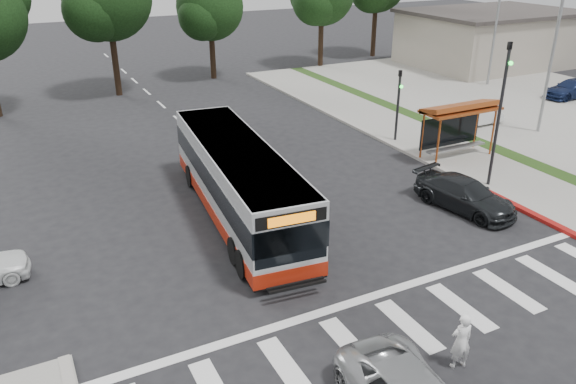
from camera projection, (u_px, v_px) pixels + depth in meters
ground at (323, 249)px, 20.50m from camera, size 140.00×140.00×0.00m
sidewalk_east at (421, 139)px, 31.52m from camera, size 4.00×40.00×0.12m
curb_east at (392, 145)px, 30.69m from camera, size 0.30×40.00×0.15m
curb_east_red at (541, 219)px, 22.56m from camera, size 0.32×6.00×0.15m
parking_lot at (542, 105)px, 38.10m from camera, size 18.00×36.00×0.10m
commercial_building at (491, 39)px, 49.86m from camera, size 14.00×10.00×4.40m
building_roof_cap at (495, 12)px, 48.89m from camera, size 14.60×10.60×0.30m
crosswalk_ladder at (409, 325)px, 16.44m from camera, size 18.00×2.60×0.01m
bus_shelter at (459, 114)px, 28.14m from camera, size 4.20×1.60×2.86m
traffic_signal_ne_tall at (501, 104)px, 24.09m from camera, size 0.18×0.37×6.50m
traffic_signal_ne_short at (399, 98)px, 30.35m from camera, size 0.18×0.37×4.00m
lot_light_front at (557, 29)px, 30.38m from camera, size 1.90×0.35×9.01m
lot_light_mid at (499, 6)px, 40.98m from camera, size 1.90×0.35×9.01m
tree_north_b at (210, 5)px, 43.48m from camera, size 5.72×5.33×8.43m
transit_bus at (238, 182)px, 22.32m from camera, size 3.68×11.79×3.00m
pedestrian at (461, 341)px, 14.53m from camera, size 0.67×0.50×1.66m
dark_sedan at (465, 195)px, 23.29m from camera, size 2.62×4.75×1.30m
parked_car_1 at (478, 116)px, 33.65m from camera, size 3.46×1.31×1.13m
parked_car_3 at (572, 89)px, 39.46m from camera, size 4.38×1.86×1.26m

